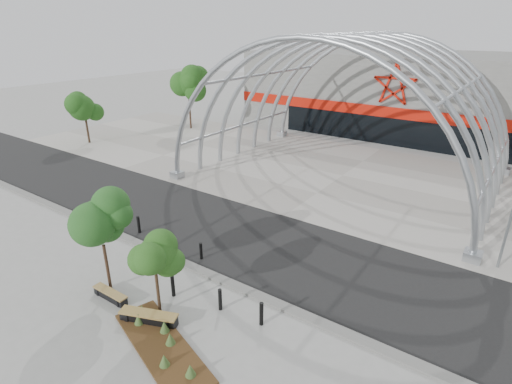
# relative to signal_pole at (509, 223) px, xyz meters

# --- Properties ---
(ground) EXTENTS (140.00, 140.00, 0.00)m
(ground) POSITION_rel_signal_pole_xyz_m (-11.10, -8.02, -2.37)
(ground) COLOR #969691
(ground) RESTS_ON ground
(road) EXTENTS (140.00, 7.00, 0.02)m
(road) POSITION_rel_signal_pole_xyz_m (-11.10, -4.52, -2.36)
(road) COLOR black
(road) RESTS_ON ground
(forecourt) EXTENTS (60.00, 17.00, 0.04)m
(forecourt) POSITION_rel_signal_pole_xyz_m (-11.10, 7.48, -2.35)
(forecourt) COLOR #9D988E
(forecourt) RESTS_ON ground
(kerb) EXTENTS (60.00, 0.50, 0.12)m
(kerb) POSITION_rel_signal_pole_xyz_m (-11.10, -8.27, -2.31)
(kerb) COLOR slate
(kerb) RESTS_ON ground
(arena_building) EXTENTS (34.00, 15.24, 8.00)m
(arena_building) POSITION_rel_signal_pole_xyz_m (-11.10, 25.43, 1.62)
(arena_building) COLOR slate
(arena_building) RESTS_ON ground
(vault_canopy) EXTENTS (20.80, 15.80, 20.36)m
(vault_canopy) POSITION_rel_signal_pole_xyz_m (-11.10, 7.48, -2.35)
(vault_canopy) COLOR #A2A7AD
(vault_canopy) RESTS_ON ground
(planting_bed) EXTENTS (5.37, 3.10, 0.54)m
(planting_bed) POSITION_rel_signal_pole_xyz_m (-9.24, -12.55, -2.24)
(planting_bed) COLOR #3A2911
(planting_bed) RESTS_ON ground
(signal_pole) EXTENTS (0.33, 0.63, 4.53)m
(signal_pole) POSITION_rel_signal_pole_xyz_m (0.00, 0.00, 0.00)
(signal_pole) COLOR gray
(signal_pole) RESTS_ON ground
(street_tree_0) EXTENTS (1.82, 1.82, 4.16)m
(street_tree_0) POSITION_rel_signal_pole_xyz_m (-13.65, -11.44, 0.63)
(street_tree_0) COLOR black
(street_tree_0) RESTS_ON ground
(street_tree_1) EXTENTS (1.55, 1.55, 3.65)m
(street_tree_1) POSITION_rel_signal_pole_xyz_m (-10.66, -11.32, 0.26)
(street_tree_1) COLOR black
(street_tree_1) RESTS_ON ground
(bench_0) EXTENTS (1.82, 0.42, 0.38)m
(bench_0) POSITION_rel_signal_pole_xyz_m (-12.99, -11.92, -2.18)
(bench_0) COLOR black
(bench_0) RESTS_ON ground
(bench_1) EXTENTS (2.31, 1.31, 0.48)m
(bench_1) POSITION_rel_signal_pole_xyz_m (-10.53, -11.99, -2.13)
(bench_1) COLOR black
(bench_1) RESTS_ON ground
(bollard_0) EXTENTS (0.16, 0.16, 1.00)m
(bollard_0) POSITION_rel_signal_pole_xyz_m (-16.59, -7.39, -1.87)
(bollard_0) COLOR black
(bollard_0) RESTS_ON ground
(bollard_1) EXTENTS (0.14, 0.14, 0.88)m
(bollard_1) POSITION_rel_signal_pole_xyz_m (-11.98, -7.43, -1.92)
(bollard_1) COLOR black
(bollard_1) RESTS_ON ground
(bollard_2) EXTENTS (0.16, 0.16, 0.99)m
(bollard_2) POSITION_rel_signal_pole_xyz_m (-11.00, -10.25, -1.87)
(bollard_2) COLOR black
(bollard_2) RESTS_ON ground
(bollard_3) EXTENTS (0.15, 0.15, 0.96)m
(bollard_3) POSITION_rel_signal_pole_xyz_m (-8.80, -9.80, -1.88)
(bollard_3) COLOR black
(bollard_3) RESTS_ON ground
(bollard_4) EXTENTS (0.16, 0.16, 1.00)m
(bollard_4) POSITION_rel_signal_pole_xyz_m (-6.97, -9.58, -1.87)
(bollard_4) COLOR black
(bollard_4) RESTS_ON ground
(bg_tree_0) EXTENTS (3.00, 3.00, 6.45)m
(bg_tree_0) POSITION_rel_signal_pole_xyz_m (-31.10, 11.98, 2.27)
(bg_tree_0) COLOR black
(bg_tree_0) RESTS_ON ground
(bg_tree_2) EXTENTS (2.55, 2.55, 5.38)m
(bg_tree_2) POSITION_rel_signal_pole_xyz_m (-35.10, 1.98, 1.50)
(bg_tree_2) COLOR black
(bg_tree_2) RESTS_ON ground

